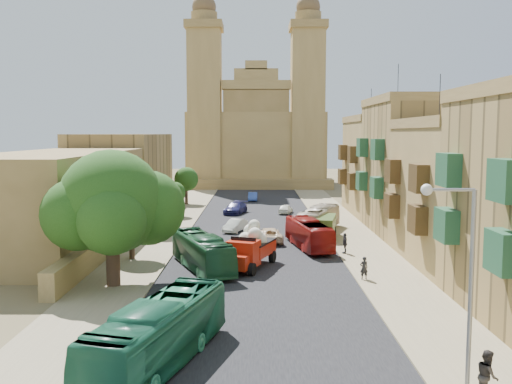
{
  "coord_description": "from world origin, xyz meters",
  "views": [
    {
      "loc": [
        0.03,
        -33.17,
        10.09
      ],
      "look_at": [
        0.0,
        26.0,
        4.0
      ],
      "focal_mm": 40.0,
      "sensor_mm": 36.0,
      "label": 1
    }
  ],
  "objects_px": {
    "streetlamp": "(459,263)",
    "car_white_a": "(235,226)",
    "street_tree_b": "(157,196)",
    "bus_cream_east": "(319,219)",
    "car_dkblue": "(236,208)",
    "bus_green_north": "(202,252)",
    "ficus_tree": "(113,206)",
    "street_tree_d": "(186,179)",
    "olive_pickup": "(323,227)",
    "bus_green_south": "(159,334)",
    "car_blue_a": "(225,249)",
    "red_truck": "(250,247)",
    "church": "(256,136)",
    "car_cream": "(269,235)",
    "car_blue_b": "(253,197)",
    "pedestrian_a": "(364,268)",
    "street_tree_c": "(174,193)",
    "bus_red_east": "(309,234)",
    "pedestrian_c": "(345,243)",
    "pedestrian_b": "(487,375)",
    "street_tree_a": "(131,214)",
    "car_white_b": "(286,209)"
  },
  "relations": [
    {
      "from": "church",
      "to": "car_cream",
      "type": "bearing_deg",
      "value": -88.83
    },
    {
      "from": "street_tree_d",
      "to": "bus_green_south",
      "type": "bearing_deg",
      "value": -84.21
    },
    {
      "from": "street_tree_d",
      "to": "bus_green_north",
      "type": "bearing_deg",
      "value": -81.36
    },
    {
      "from": "street_tree_b",
      "to": "car_white_a",
      "type": "distance_m",
      "value": 8.5
    },
    {
      "from": "church",
      "to": "car_white_a",
      "type": "height_order",
      "value": "church"
    },
    {
      "from": "ficus_tree",
      "to": "street_tree_d",
      "type": "xyz_separation_m",
      "value": [
        -0.58,
        43.99,
        -1.81
      ]
    },
    {
      "from": "car_blue_b",
      "to": "pedestrian_b",
      "type": "xyz_separation_m",
      "value": [
        9.27,
        -64.38,
        0.36
      ]
    },
    {
      "from": "olive_pickup",
      "to": "car_white_b",
      "type": "bearing_deg",
      "value": 99.35
    },
    {
      "from": "red_truck",
      "to": "bus_cream_east",
      "type": "xyz_separation_m",
      "value": [
        6.95,
        15.91,
        -0.26
      ]
    },
    {
      "from": "car_dkblue",
      "to": "car_cream",
      "type": "bearing_deg",
      "value": -62.8
    },
    {
      "from": "street_tree_c",
      "to": "street_tree_b",
      "type": "bearing_deg",
      "value": -90.0
    },
    {
      "from": "car_blue_a",
      "to": "red_truck",
      "type": "bearing_deg",
      "value": -55.56
    },
    {
      "from": "car_cream",
      "to": "pedestrian_c",
      "type": "relative_size",
      "value": 2.78
    },
    {
      "from": "car_dkblue",
      "to": "bus_cream_east",
      "type": "bearing_deg",
      "value": -39.48
    },
    {
      "from": "car_cream",
      "to": "pedestrian_a",
      "type": "xyz_separation_m",
      "value": [
        6.28,
        -13.64,
        0.13
      ]
    },
    {
      "from": "bus_cream_east",
      "to": "car_white_a",
      "type": "distance_m",
      "value": 8.66
    },
    {
      "from": "car_dkblue",
      "to": "streetlamp",
      "type": "bearing_deg",
      "value": -62.56
    },
    {
      "from": "streetlamp",
      "to": "car_blue_a",
      "type": "bearing_deg",
      "value": 112.23
    },
    {
      "from": "pedestrian_a",
      "to": "bus_green_north",
      "type": "bearing_deg",
      "value": -26.66
    },
    {
      "from": "car_blue_a",
      "to": "car_white_a",
      "type": "height_order",
      "value": "car_white_a"
    },
    {
      "from": "car_blue_b",
      "to": "pedestrian_a",
      "type": "relative_size",
      "value": 2.39
    },
    {
      "from": "bus_green_north",
      "to": "pedestrian_c",
      "type": "bearing_deg",
      "value": 3.98
    },
    {
      "from": "street_tree_b",
      "to": "bus_cream_east",
      "type": "distance_m",
      "value": 16.71
    },
    {
      "from": "car_blue_a",
      "to": "pedestrian_c",
      "type": "distance_m",
      "value": 10.08
    },
    {
      "from": "car_dkblue",
      "to": "pedestrian_c",
      "type": "xyz_separation_m",
      "value": [
        10.08,
        -23.9,
        0.15
      ]
    },
    {
      "from": "red_truck",
      "to": "car_blue_b",
      "type": "bearing_deg",
      "value": 90.06
    },
    {
      "from": "bus_green_north",
      "to": "bus_cream_east",
      "type": "relative_size",
      "value": 1.02
    },
    {
      "from": "pedestrian_b",
      "to": "street_tree_a",
      "type": "bearing_deg",
      "value": 45.69
    },
    {
      "from": "red_truck",
      "to": "pedestrian_a",
      "type": "relative_size",
      "value": 3.99
    },
    {
      "from": "red_truck",
      "to": "car_white_b",
      "type": "relative_size",
      "value": 1.84
    },
    {
      "from": "streetlamp",
      "to": "bus_red_east",
      "type": "bearing_deg",
      "value": 96.16
    },
    {
      "from": "street_tree_d",
      "to": "bus_red_east",
      "type": "xyz_separation_m",
      "value": [
        14.66,
        -31.57,
        -2.3
      ]
    },
    {
      "from": "ficus_tree",
      "to": "car_blue_b",
      "type": "relative_size",
      "value": 2.37
    },
    {
      "from": "street_tree_b",
      "to": "car_blue_a",
      "type": "bearing_deg",
      "value": -55.63
    },
    {
      "from": "car_white_a",
      "to": "pedestrian_b",
      "type": "height_order",
      "value": "pedestrian_b"
    },
    {
      "from": "pedestrian_a",
      "to": "street_tree_c",
      "type": "bearing_deg",
      "value": -72.42
    },
    {
      "from": "streetlamp",
      "to": "pedestrian_c",
      "type": "height_order",
      "value": "streetlamp"
    },
    {
      "from": "red_truck",
      "to": "car_blue_a",
      "type": "relative_size",
      "value": 1.94
    },
    {
      "from": "ficus_tree",
      "to": "olive_pickup",
      "type": "relative_size",
      "value": 1.68
    },
    {
      "from": "red_truck",
      "to": "car_dkblue",
      "type": "relative_size",
      "value": 1.28
    },
    {
      "from": "pedestrian_b",
      "to": "car_cream",
      "type": "bearing_deg",
      "value": 21.62
    },
    {
      "from": "car_white_a",
      "to": "car_white_b",
      "type": "distance_m",
      "value": 14.6
    },
    {
      "from": "street_tree_d",
      "to": "olive_pickup",
      "type": "distance_m",
      "value": 31.36
    },
    {
      "from": "streetlamp",
      "to": "street_tree_d",
      "type": "bearing_deg",
      "value": 106.46
    },
    {
      "from": "car_cream",
      "to": "pedestrian_b",
      "type": "bearing_deg",
      "value": 98.75
    },
    {
      "from": "olive_pickup",
      "to": "bus_green_south",
      "type": "bearing_deg",
      "value": -109.22
    },
    {
      "from": "bus_red_east",
      "to": "car_white_a",
      "type": "xyz_separation_m",
      "value": [
        -6.79,
        8.43,
        -0.62
      ]
    },
    {
      "from": "streetlamp",
      "to": "car_white_a",
      "type": "xyz_separation_m",
      "value": [
        -9.86,
        36.87,
        -4.56
      ]
    },
    {
      "from": "street_tree_a",
      "to": "pedestrian_b",
      "type": "bearing_deg",
      "value": -52.5
    },
    {
      "from": "streetlamp",
      "to": "car_white_a",
      "type": "relative_size",
      "value": 2.13
    }
  ]
}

